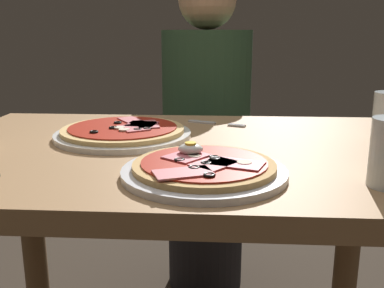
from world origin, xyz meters
name	(u,v)px	position (x,y,z in m)	size (l,w,h in m)	color
dining_table	(177,206)	(0.00, 0.00, 0.60)	(1.06, 0.71, 0.74)	#9E754C
pizza_foreground	(204,169)	(0.07, -0.19, 0.75)	(0.28, 0.28, 0.05)	white
pizza_across_left	(123,132)	(-0.13, 0.07, 0.75)	(0.31, 0.31, 0.03)	white
fork	(212,123)	(0.07, 0.23, 0.74)	(0.15, 0.07, 0.00)	silver
diner_person	(206,146)	(0.04, 0.69, 0.56)	(0.32, 0.32, 1.18)	black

